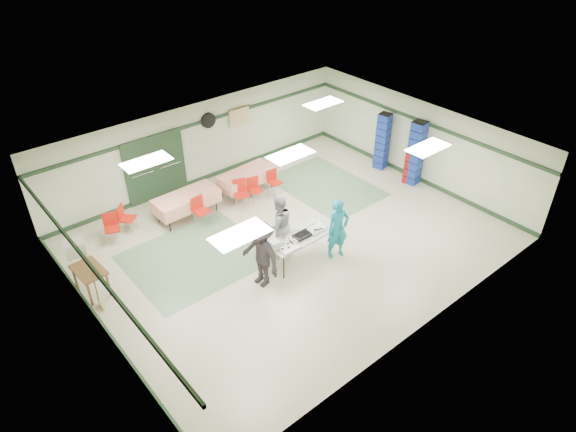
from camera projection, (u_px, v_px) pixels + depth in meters
floor at (290, 239)px, 14.54m from camera, size 11.00×11.00×0.00m
ceiling at (291, 154)px, 13.03m from camera, size 11.00×11.00×0.00m
wall_back at (201, 142)px, 16.65m from camera, size 11.00×0.00×11.00m
wall_front at (427, 285)px, 10.92m from camera, size 11.00×0.00×11.00m
wall_left at (92, 287)px, 10.86m from camera, size 0.00×9.00×9.00m
wall_right at (419, 141)px, 16.71m from camera, size 0.00×9.00×9.00m
trim_back at (200, 123)px, 16.23m from camera, size 11.00×0.06×0.10m
baseboard_back at (205, 177)px, 17.35m from camera, size 11.00×0.06×0.12m
trim_left at (86, 261)px, 10.48m from camera, size 0.06×9.00×0.10m
baseboard_left at (106, 329)px, 11.60m from camera, size 0.06×9.00×0.12m
trim_right at (422, 122)px, 16.30m from camera, size 0.06×9.00×0.10m
baseboard_right at (413, 176)px, 17.41m from camera, size 0.06×9.00×0.12m
green_patch_a at (196, 257)px, 13.84m from camera, size 3.50×3.00×0.01m
green_patch_b at (326, 186)px, 16.98m from camera, size 2.50×3.50×0.01m
double_door_left at (141, 172)px, 15.60m from camera, size 0.90×0.06×2.10m
double_door_right at (169, 163)px, 16.11m from camera, size 0.90×0.06×2.10m
door_frame at (156, 168)px, 15.84m from camera, size 2.00×0.03×2.15m
wall_fan at (208, 120)px, 16.38m from camera, size 0.50×0.10×0.50m
scroll_banner at (239, 117)px, 17.13m from camera, size 0.80×0.02×0.60m
serving_table at (300, 238)px, 13.37m from camera, size 1.86×0.76×0.76m
sheet_tray_right at (315, 229)px, 13.63m from camera, size 0.55×0.42×0.02m
sheet_tray_mid at (296, 237)px, 13.33m from camera, size 0.60×0.46×0.02m
sheet_tray_left at (288, 247)px, 12.95m from camera, size 0.53×0.40×0.02m
baking_pan at (302, 235)px, 13.33m from camera, size 0.46×0.29×0.08m
foam_box_stack at (275, 245)px, 12.89m from camera, size 0.23×0.21×0.21m
volunteer_teal at (338, 229)px, 13.46m from camera, size 0.71×0.55×1.73m
volunteer_grey at (279, 225)px, 13.58m from camera, size 0.97×0.82×1.77m
volunteer_dark at (260, 254)px, 12.46m from camera, size 0.79×1.25×1.86m
dining_table_a at (247, 177)px, 16.35m from camera, size 1.91×0.95×0.77m
dining_table_b at (187, 200)px, 15.18m from camera, size 1.96×0.91×0.77m
chair_a at (254, 187)px, 15.96m from camera, size 0.44×0.44×0.82m
chair_b at (241, 190)px, 15.65m from camera, size 0.56×0.56×0.93m
chair_c at (274, 179)px, 16.38m from camera, size 0.37×0.37×0.80m
chair_d at (200, 208)px, 14.89m from camera, size 0.46×0.46×0.89m
chair_loose_a at (124, 216)px, 14.56m from camera, size 0.57×0.57×0.86m
chair_loose_b at (111, 225)px, 14.19m from camera, size 0.52×0.52×0.87m
crate_stack_blue_a at (382, 141)px, 17.50m from camera, size 0.46×0.46×2.00m
crate_stack_red at (412, 168)px, 16.89m from camera, size 0.51×0.51×1.10m
crate_stack_blue_b at (416, 153)px, 16.56m from camera, size 0.47×0.47×2.19m
printer_table at (89, 272)px, 12.34m from camera, size 0.67×0.98×0.74m
office_printer at (75, 248)px, 12.66m from camera, size 0.55×0.50×0.38m
broom at (95, 283)px, 11.89m from camera, size 0.04×0.23×1.40m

